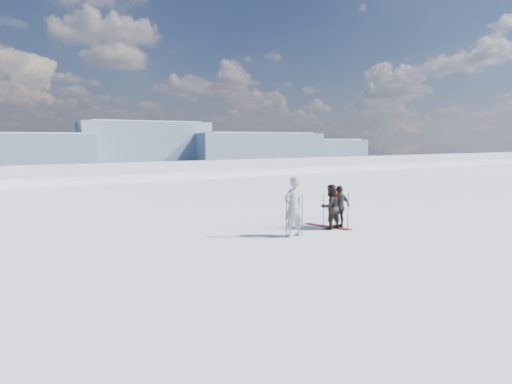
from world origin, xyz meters
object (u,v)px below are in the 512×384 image
Objects in this scene: skier_grey at (293,207)px; skier_pack at (340,207)px; skis_loose at (328,226)px; skier_dark at (330,207)px.

skier_pack is (2.16, 0.33, -0.22)m from skier_grey.
skier_pack is at bearing -42.28° from skis_loose.
skis_loose is (1.87, 0.59, -0.95)m from skier_grey.
skis_loose is (0.16, 0.30, -0.76)m from skier_dark.
skier_grey reaches higher than skier_dark.
skier_grey is at bearing -162.52° from skis_loose.
skier_pack is 0.92× the size of skis_loose.
skier_dark is 1.04× the size of skier_pack.
skier_grey is at bearing 5.69° from skier_pack.
skis_loose is (-0.29, 0.26, -0.73)m from skier_pack.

